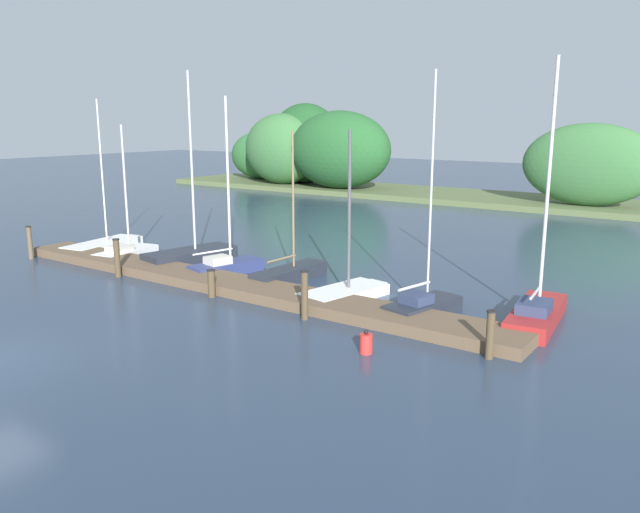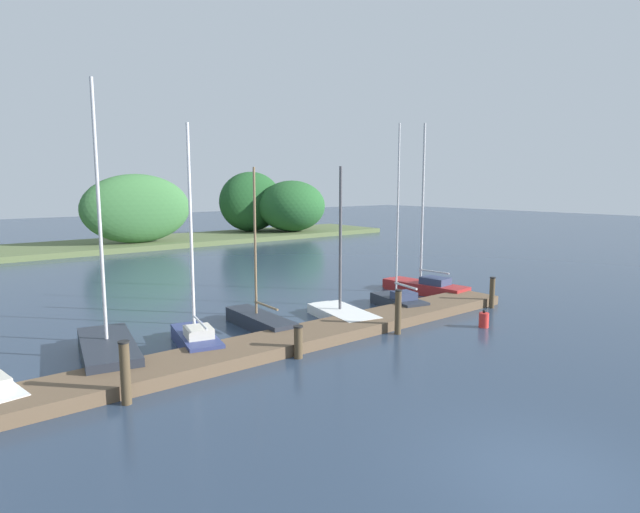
# 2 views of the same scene
# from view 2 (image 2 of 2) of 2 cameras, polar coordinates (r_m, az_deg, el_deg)

# --- Properties ---
(ground) EXTENTS (160.00, 160.00, 0.00)m
(ground) POSITION_cam_2_polar(r_m,az_deg,el_deg) (10.27, 23.66, -21.54)
(ground) COLOR #28384C
(dock_pier) EXTENTS (21.57, 1.80, 0.35)m
(dock_pier) POSITION_cam_2_polar(r_m,az_deg,el_deg) (15.71, -5.94, -9.73)
(dock_pier) COLOR brown
(dock_pier) RESTS_ON ground
(sailboat_2) EXTENTS (2.08, 4.21, 7.75)m
(sailboat_2) POSITION_cam_2_polar(r_m,az_deg,el_deg) (16.03, -22.31, -9.22)
(sailboat_2) COLOR #232833
(sailboat_2) RESTS_ON ground
(sailboat_3) EXTENTS (1.62, 3.22, 6.71)m
(sailboat_3) POSITION_cam_2_polar(r_m,az_deg,el_deg) (16.38, -13.50, -8.44)
(sailboat_3) COLOR navy
(sailboat_3) RESTS_ON ground
(sailboat_4) EXTENTS (1.08, 3.74, 5.50)m
(sailboat_4) POSITION_cam_2_polar(r_m,az_deg,el_deg) (18.18, -6.84, -6.86)
(sailboat_4) COLOR #232833
(sailboat_4) RESTS_ON ground
(sailboat_5) EXTENTS (1.94, 3.51, 5.56)m
(sailboat_5) POSITION_cam_2_polar(r_m,az_deg,el_deg) (19.21, 2.33, -6.07)
(sailboat_5) COLOR white
(sailboat_5) RESTS_ON ground
(sailboat_6) EXTENTS (1.61, 2.96, 7.26)m
(sailboat_6) POSITION_cam_2_polar(r_m,az_deg,el_deg) (21.09, 8.54, -4.68)
(sailboat_6) COLOR #232833
(sailboat_6) RESTS_ON ground
(sailboat_7) EXTENTS (1.58, 4.24, 7.57)m
(sailboat_7) POSITION_cam_2_polar(r_m,az_deg,el_deg) (24.12, 11.33, -3.03)
(sailboat_7) COLOR maroon
(sailboat_7) RESTS_ON ground
(mooring_piling_1) EXTENTS (0.26, 0.26, 1.48)m
(mooring_piling_1) POSITION_cam_2_polar(r_m,az_deg,el_deg) (12.72, -20.60, -11.84)
(mooring_piling_1) COLOR #4C3D28
(mooring_piling_1) RESTS_ON ground
(mooring_piling_2) EXTENTS (0.28, 0.28, 0.95)m
(mooring_piling_2) POSITION_cam_2_polar(r_m,az_deg,el_deg) (14.99, -2.40, -9.34)
(mooring_piling_2) COLOR #4C3D28
(mooring_piling_2) RESTS_ON ground
(mooring_piling_3) EXTENTS (0.24, 0.24, 1.50)m
(mooring_piling_3) POSITION_cam_2_polar(r_m,az_deg,el_deg) (17.40, 8.57, -6.03)
(mooring_piling_3) COLOR #4C3D28
(mooring_piling_3) RESTS_ON ground
(mooring_piling_4) EXTENTS (0.23, 0.23, 1.26)m
(mooring_piling_4) POSITION_cam_2_polar(r_m,az_deg,el_deg) (21.89, 18.37, -3.76)
(mooring_piling_4) COLOR #4C3D28
(mooring_piling_4) RESTS_ON ground
(channel_buoy_0) EXTENTS (0.34, 0.34, 0.63)m
(channel_buoy_0) POSITION_cam_2_polar(r_m,az_deg,el_deg) (18.99, 17.55, -6.65)
(channel_buoy_0) COLOR red
(channel_buoy_0) RESTS_ON ground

